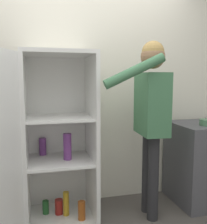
# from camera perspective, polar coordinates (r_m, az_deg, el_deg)

# --- Properties ---
(wall_back) EXTENTS (7.00, 0.06, 2.55)m
(wall_back) POSITION_cam_1_polar(r_m,az_deg,el_deg) (2.89, -5.56, 5.13)
(wall_back) COLOR silver
(wall_back) RESTS_ON ground_plane
(refrigerator) EXTENTS (0.97, 1.22, 1.63)m
(refrigerator) POSITION_cam_1_polar(r_m,az_deg,el_deg) (2.48, -12.00, -6.40)
(refrigerator) COLOR white
(refrigerator) RESTS_ON ground_plane
(person) EXTENTS (0.67, 0.55, 1.73)m
(person) POSITION_cam_1_polar(r_m,az_deg,el_deg) (2.57, 10.26, 1.31)
(person) COLOR #262628
(person) RESTS_ON ground_plane
(counter) EXTENTS (0.70, 0.64, 0.89)m
(counter) POSITION_cam_1_polar(r_m,az_deg,el_deg) (3.21, 21.11, -10.20)
(counter) COLOR #4C4C51
(counter) RESTS_ON ground_plane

